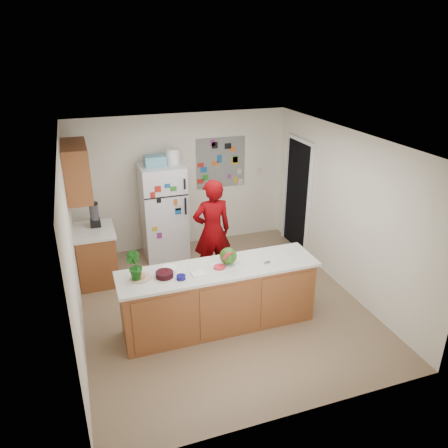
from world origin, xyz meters
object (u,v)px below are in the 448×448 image
object	(u,v)px
refrigerator	(164,212)
person	(212,231)
cherry_bowl	(164,274)
watermelon	(228,256)

from	to	relation	value
refrigerator	person	xyz separation A→B (m)	(0.55, -1.12, 0.01)
person	cherry_bowl	distance (m)	1.63
refrigerator	person	distance (m)	1.25
person	watermelon	xyz separation A→B (m)	(-0.16, -1.22, 0.18)
cherry_bowl	person	bearing A→B (deg)	50.77
refrigerator	person	size ratio (longest dim) A/B	0.99
cherry_bowl	refrigerator	bearing A→B (deg)	78.67
watermelon	cherry_bowl	world-z (taller)	watermelon
person	cherry_bowl	xyz separation A→B (m)	(-1.03, -1.26, 0.09)
refrigerator	watermelon	world-z (taller)	refrigerator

